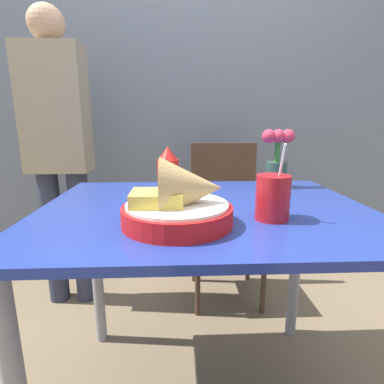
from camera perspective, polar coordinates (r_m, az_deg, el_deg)
wall_window at (r=2.16m, az=-0.37°, el=20.24°), size 7.00×0.06×2.60m
dining_table at (r=1.01m, az=2.42°, el=-8.92°), size 1.06×0.82×0.77m
chair_far_window at (r=1.83m, az=6.21°, el=-2.81°), size 0.40×0.40×0.91m
food_basket at (r=0.79m, az=-1.92°, el=-1.90°), size 0.30×0.30×0.18m
ketchup_bottle at (r=1.00m, az=-4.57°, el=3.03°), size 0.07×0.07×0.19m
drink_cup at (r=0.86m, az=15.11°, el=-1.27°), size 0.09×0.09×0.21m
flower_vase at (r=1.29m, az=15.86°, el=6.02°), size 0.13×0.09×0.24m
person_standing at (r=1.77m, az=-24.08°, el=8.22°), size 0.32×0.18×1.60m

